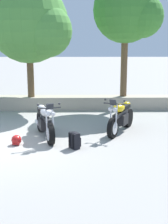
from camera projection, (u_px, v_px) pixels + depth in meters
name	position (u px, v px, depth m)	size (l,w,h in m)	color
ground_plane	(8.00, 144.00, 8.67)	(120.00, 120.00, 0.00)	gray
stone_wall	(33.00, 103.00, 13.29)	(36.00, 0.80, 0.55)	#A89E89
motorcycle_silver_near_left	(45.00, 122.00, 9.16)	(0.91, 2.02, 1.18)	black
motorcycle_yellow_centre	(121.00, 117.00, 9.72)	(1.14, 1.91, 1.18)	black
rider_backpack	(75.00, 140.00, 8.25)	(0.34, 0.35, 0.47)	black
rider_helmet	(16.00, 140.00, 8.56)	(0.28, 0.28, 0.28)	#B21919
leafy_tree_mid_left	(32.00, 25.00, 12.39)	(3.41, 3.25, 4.67)	brown
leafy_tree_mid_right	(129.00, 12.00, 12.49)	(2.80, 2.67, 4.89)	brown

